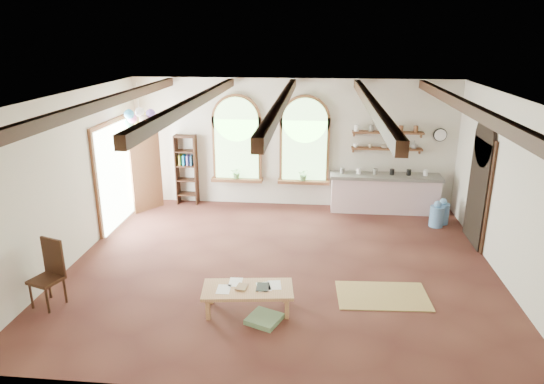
# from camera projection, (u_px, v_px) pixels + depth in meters

# --- Properties ---
(floor) EXTENTS (8.00, 8.00, 0.00)m
(floor) POSITION_uv_depth(u_px,v_px,m) (281.00, 265.00, 9.29)
(floor) COLOR brown
(floor) RESTS_ON ground
(ceiling_beams) EXTENTS (6.20, 6.80, 0.18)m
(ceiling_beams) POSITION_uv_depth(u_px,v_px,m) (282.00, 102.00, 8.31)
(ceiling_beams) COLOR #311C0F
(ceiling_beams) RESTS_ON ceiling
(window_left) EXTENTS (1.30, 0.28, 2.20)m
(window_left) POSITION_uv_depth(u_px,v_px,m) (237.00, 142.00, 12.14)
(window_left) COLOR brown
(window_left) RESTS_ON floor
(window_right) EXTENTS (1.30, 0.28, 2.20)m
(window_right) POSITION_uv_depth(u_px,v_px,m) (305.00, 143.00, 11.99)
(window_right) COLOR brown
(window_right) RESTS_ON floor
(left_doorway) EXTENTS (0.10, 1.90, 2.50)m
(left_doorway) POSITION_uv_depth(u_px,v_px,m) (114.00, 176.00, 10.99)
(left_doorway) COLOR brown
(left_doorway) RESTS_ON floor
(right_doorway) EXTENTS (0.10, 1.30, 2.40)m
(right_doorway) POSITION_uv_depth(u_px,v_px,m) (478.00, 192.00, 9.99)
(right_doorway) COLOR black
(right_doorway) RESTS_ON floor
(kitchen_counter) EXTENTS (2.68, 0.62, 0.94)m
(kitchen_counter) POSITION_uv_depth(u_px,v_px,m) (384.00, 193.00, 11.95)
(kitchen_counter) COLOR silver
(kitchen_counter) RESTS_ON floor
(wall_shelf_lower) EXTENTS (1.70, 0.24, 0.04)m
(wall_shelf_lower) POSITION_uv_depth(u_px,v_px,m) (387.00, 149.00, 11.78)
(wall_shelf_lower) COLOR brown
(wall_shelf_lower) RESTS_ON wall_back
(wall_shelf_upper) EXTENTS (1.70, 0.24, 0.04)m
(wall_shelf_upper) POSITION_uv_depth(u_px,v_px,m) (388.00, 132.00, 11.66)
(wall_shelf_upper) COLOR brown
(wall_shelf_upper) RESTS_ON wall_back
(wall_clock) EXTENTS (0.32, 0.04, 0.32)m
(wall_clock) POSITION_uv_depth(u_px,v_px,m) (440.00, 135.00, 11.62)
(wall_clock) COLOR black
(wall_clock) RESTS_ON wall_back
(bookshelf) EXTENTS (0.53, 0.32, 1.80)m
(bookshelf) POSITION_uv_depth(u_px,v_px,m) (187.00, 170.00, 12.39)
(bookshelf) COLOR #311C0F
(bookshelf) RESTS_ON floor
(coffee_table) EXTENTS (1.49, 0.82, 0.41)m
(coffee_table) POSITION_uv_depth(u_px,v_px,m) (248.00, 291.00, 7.66)
(coffee_table) COLOR tan
(coffee_table) RESTS_ON floor
(side_chair) EXTENTS (0.56, 0.56, 1.11)m
(side_chair) POSITION_uv_depth(u_px,v_px,m) (49.00, 287.00, 7.85)
(side_chair) COLOR #311C0F
(side_chair) RESTS_ON floor
(floor_mat) EXTENTS (1.57, 1.02, 0.02)m
(floor_mat) POSITION_uv_depth(u_px,v_px,m) (382.00, 296.00, 8.19)
(floor_mat) COLOR tan
(floor_mat) RESTS_ON floor
(floor_cushion) EXTENTS (0.61, 0.61, 0.08)m
(floor_cushion) POSITION_uv_depth(u_px,v_px,m) (264.00, 319.00, 7.47)
(floor_cushion) COLOR #66875D
(floor_cushion) RESTS_ON floor
(water_jug_a) EXTENTS (0.32, 0.32, 0.61)m
(water_jug_a) POSITION_uv_depth(u_px,v_px,m) (442.00, 213.00, 11.24)
(water_jug_a) COLOR #6197D1
(water_jug_a) RESTS_ON floor
(water_jug_b) EXTENTS (0.32, 0.32, 0.62)m
(water_jug_b) POSITION_uv_depth(u_px,v_px,m) (437.00, 215.00, 11.06)
(water_jug_b) COLOR #6197D1
(water_jug_b) RESTS_ON floor
(balloon_cluster) EXTENTS (0.81, 0.81, 1.14)m
(balloon_cluster) POSITION_uv_depth(u_px,v_px,m) (140.00, 121.00, 10.86)
(balloon_cluster) COLOR white
(balloon_cluster) RESTS_ON floor
(table_book) EXTENTS (0.20, 0.27, 0.02)m
(table_book) POSITION_uv_depth(u_px,v_px,m) (237.00, 286.00, 7.67)
(table_book) COLOR olive
(table_book) RESTS_ON coffee_table
(tablet) EXTENTS (0.20, 0.28, 0.01)m
(tablet) POSITION_uv_depth(u_px,v_px,m) (263.00, 287.00, 7.66)
(tablet) COLOR black
(tablet) RESTS_ON coffee_table
(potted_plant_left) EXTENTS (0.27, 0.23, 0.30)m
(potted_plant_left) POSITION_uv_depth(u_px,v_px,m) (237.00, 173.00, 12.29)
(potted_plant_left) COLOR #598C4C
(potted_plant_left) RESTS_ON window_left
(potted_plant_right) EXTENTS (0.27, 0.23, 0.30)m
(potted_plant_right) POSITION_uv_depth(u_px,v_px,m) (304.00, 175.00, 12.13)
(potted_plant_right) COLOR #598C4C
(potted_plant_right) RESTS_ON window_right
(shelf_cup_a) EXTENTS (0.12, 0.10, 0.10)m
(shelf_cup_a) POSITION_uv_depth(u_px,v_px,m) (356.00, 145.00, 11.83)
(shelf_cup_a) COLOR white
(shelf_cup_a) RESTS_ON wall_shelf_lower
(shelf_cup_b) EXTENTS (0.10, 0.10, 0.09)m
(shelf_cup_b) POSITION_uv_depth(u_px,v_px,m) (370.00, 146.00, 11.80)
(shelf_cup_b) COLOR beige
(shelf_cup_b) RESTS_ON wall_shelf_lower
(shelf_bowl_a) EXTENTS (0.22, 0.22, 0.05)m
(shelf_bowl_a) POSITION_uv_depth(u_px,v_px,m) (385.00, 147.00, 11.77)
(shelf_bowl_a) COLOR beige
(shelf_bowl_a) RESTS_ON wall_shelf_lower
(shelf_bowl_b) EXTENTS (0.20, 0.20, 0.06)m
(shelf_bowl_b) POSITION_uv_depth(u_px,v_px,m) (399.00, 147.00, 11.74)
(shelf_bowl_b) COLOR #8C664C
(shelf_bowl_b) RESTS_ON wall_shelf_lower
(shelf_vase) EXTENTS (0.18, 0.18, 0.19)m
(shelf_vase) POSITION_uv_depth(u_px,v_px,m) (414.00, 145.00, 11.69)
(shelf_vase) COLOR slate
(shelf_vase) RESTS_ON wall_shelf_lower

